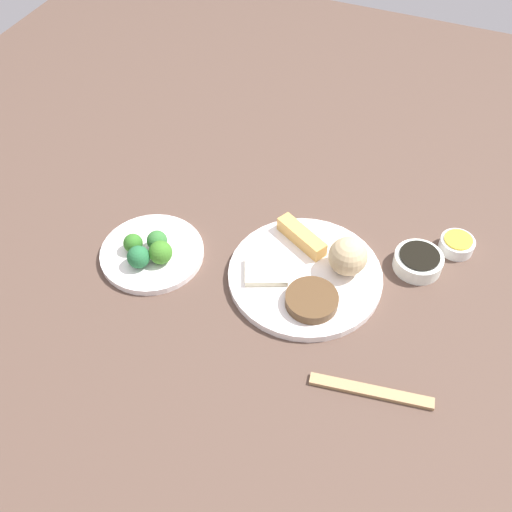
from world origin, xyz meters
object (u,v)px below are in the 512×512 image
(broccoli_plate, at_px, (152,253))
(sauce_ramekin_hot_mustard, at_px, (457,245))
(soy_sauce_bowl, at_px, (418,262))
(chopsticks_pair, at_px, (371,391))
(main_plate, at_px, (306,274))

(broccoli_plate, height_order, sauce_ramekin_hot_mustard, sauce_ramekin_hot_mustard)
(soy_sauce_bowl, distance_m, sauce_ramekin_hot_mustard, 0.10)
(broccoli_plate, distance_m, sauce_ramekin_hot_mustard, 0.60)
(chopsticks_pair, bearing_deg, main_plate, 43.46)
(soy_sauce_bowl, height_order, sauce_ramekin_hot_mustard, soy_sauce_bowl)
(soy_sauce_bowl, distance_m, chopsticks_pair, 0.30)
(broccoli_plate, bearing_deg, sauce_ramekin_hot_mustard, -65.83)
(sauce_ramekin_hot_mustard, distance_m, chopsticks_pair, 0.38)
(main_plate, bearing_deg, broccoli_plate, 102.28)
(soy_sauce_bowl, relative_size, sauce_ramekin_hot_mustard, 1.39)
(sauce_ramekin_hot_mustard, bearing_deg, soy_sauce_bowl, 141.23)
(sauce_ramekin_hot_mustard, height_order, chopsticks_pair, sauce_ramekin_hot_mustard)
(broccoli_plate, height_order, chopsticks_pair, broccoli_plate)
(sauce_ramekin_hot_mustard, bearing_deg, broccoli_plate, 114.17)
(main_plate, height_order, sauce_ramekin_hot_mustard, sauce_ramekin_hot_mustard)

